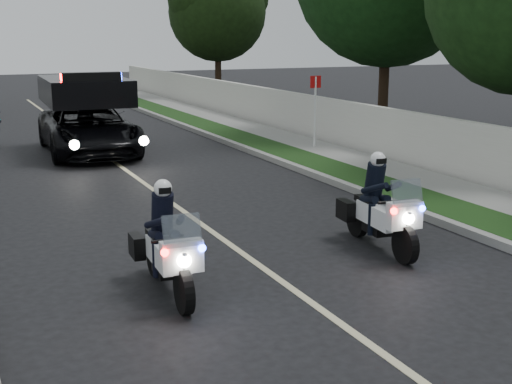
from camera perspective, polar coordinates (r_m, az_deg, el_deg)
curb_right at (r=16.78m, az=5.77°, el=1.17°), size 0.20×60.00×0.15m
grass_verge at (r=17.14m, az=7.79°, el=1.38°), size 1.20×60.00×0.16m
sidewalk_right at (r=17.86m, az=11.31°, el=1.72°), size 1.40×60.00×0.16m
property_wall at (r=18.35m, az=13.94°, el=4.02°), size 0.22×60.00×1.50m
lane_marking at (r=15.18m, az=-7.71°, el=-0.44°), size 0.12×50.00×0.01m
police_moto_left at (r=9.72m, az=-7.34°, el=-8.32°), size 0.74×1.91×1.60m
police_moto_right at (r=11.70m, az=10.21°, el=-4.68°), size 0.85×1.98×1.64m
police_suv at (r=21.22m, az=-13.74°, el=3.17°), size 2.73×5.54×2.65m
sign_post at (r=21.02m, az=4.90°, el=3.41°), size 0.38×0.38×2.38m
tree_right_d at (r=25.10m, az=10.47°, el=4.83°), size 7.43×7.43×10.91m
tree_right_e at (r=39.46m, az=-3.16°, el=7.99°), size 5.55×5.55×9.11m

